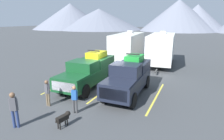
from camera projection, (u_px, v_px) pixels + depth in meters
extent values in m
plane|color=#3F4244|center=(107.00, 89.00, 13.75)|extent=(240.00, 240.00, 0.00)
cube|color=#144723|center=(87.00, 75.00, 14.02)|extent=(2.16, 5.87, 0.86)
cube|color=#144723|center=(71.00, 77.00, 12.03)|extent=(1.99, 1.67, 0.08)
cube|color=#144723|center=(83.00, 66.00, 13.35)|extent=(1.95, 1.56, 0.75)
cube|color=slate|center=(79.00, 68.00, 12.80)|extent=(1.80, 0.25, 0.56)
cube|color=#144723|center=(97.00, 61.00, 15.23)|extent=(2.06, 2.72, 0.64)
cube|color=silver|center=(63.00, 87.00, 11.44)|extent=(1.73, 0.10, 0.60)
cylinder|color=black|center=(85.00, 91.00, 12.02)|extent=(0.30, 0.94, 0.94)
cylinder|color=black|center=(61.00, 87.00, 12.72)|extent=(0.30, 0.94, 0.94)
cylinder|color=black|center=(109.00, 75.00, 15.55)|extent=(0.30, 0.94, 0.94)
cylinder|color=black|center=(90.00, 73.00, 16.25)|extent=(0.30, 0.94, 0.94)
cube|color=yellow|center=(97.00, 54.00, 15.09)|extent=(1.16, 1.74, 0.45)
cylinder|color=black|center=(98.00, 56.00, 14.39)|extent=(0.19, 0.44, 0.44)
cylinder|color=black|center=(88.00, 55.00, 14.73)|extent=(0.19, 0.44, 0.44)
cylinder|color=black|center=(105.00, 54.00, 15.44)|extent=(0.19, 0.44, 0.44)
cylinder|color=black|center=(95.00, 53.00, 15.78)|extent=(0.19, 0.44, 0.44)
cube|color=black|center=(94.00, 51.00, 14.56)|extent=(1.02, 0.10, 0.08)
cube|color=black|center=(128.00, 81.00, 12.48)|extent=(2.03, 5.31, 0.93)
cube|color=black|center=(118.00, 83.00, 10.66)|extent=(1.87, 1.51, 0.08)
cube|color=black|center=(126.00, 70.00, 11.83)|extent=(1.83, 1.41, 0.83)
cube|color=slate|center=(123.00, 72.00, 11.33)|extent=(1.69, 0.27, 0.61)
cube|color=black|center=(134.00, 66.00, 13.55)|extent=(1.93, 2.46, 0.60)
cube|color=silver|center=(113.00, 95.00, 10.15)|extent=(1.63, 0.09, 0.65)
cylinder|color=black|center=(133.00, 100.00, 10.68)|extent=(0.30, 0.93, 0.92)
cylinder|color=black|center=(105.00, 96.00, 11.33)|extent=(0.30, 0.93, 0.92)
cylinder|color=black|center=(147.00, 82.00, 13.87)|extent=(0.30, 0.93, 0.92)
cylinder|color=black|center=(124.00, 79.00, 14.53)|extent=(0.30, 0.93, 0.92)
cube|color=green|center=(134.00, 58.00, 13.41)|extent=(1.09, 1.57, 0.45)
cylinder|color=black|center=(138.00, 60.00, 12.78)|extent=(0.19, 0.44, 0.44)
cylinder|color=black|center=(126.00, 59.00, 13.10)|extent=(0.19, 0.44, 0.44)
cylinder|color=black|center=(142.00, 58.00, 13.73)|extent=(0.19, 0.44, 0.44)
cylinder|color=black|center=(131.00, 57.00, 14.05)|extent=(0.19, 0.44, 0.44)
cube|color=black|center=(133.00, 54.00, 12.93)|extent=(0.96, 0.10, 0.08)
cube|color=gold|center=(66.00, 83.00, 15.10)|extent=(0.12, 5.50, 0.01)
cube|color=gold|center=(106.00, 89.00, 13.68)|extent=(0.12, 5.50, 0.01)
cube|color=gold|center=(156.00, 97.00, 12.27)|extent=(0.12, 5.50, 0.01)
cube|color=silver|center=(128.00, 46.00, 21.84)|extent=(3.04, 7.40, 2.81)
cube|color=#595960|center=(118.00, 44.00, 22.21)|extent=(0.56, 6.92, 0.24)
cube|color=silver|center=(130.00, 32.00, 22.43)|extent=(0.65, 0.74, 0.30)
cube|color=#333333|center=(116.00, 68.00, 18.43)|extent=(0.21, 1.21, 0.12)
cylinder|color=black|center=(135.00, 61.00, 21.09)|extent=(0.28, 0.77, 0.76)
cylinder|color=black|center=(116.00, 60.00, 21.83)|extent=(0.28, 0.77, 0.76)
cylinder|color=black|center=(138.00, 58.00, 22.67)|extent=(0.28, 0.77, 0.76)
cylinder|color=black|center=(120.00, 57.00, 23.41)|extent=(0.28, 0.77, 0.76)
cube|color=white|center=(161.00, 47.00, 20.63)|extent=(3.07, 7.14, 2.83)
cube|color=brown|center=(150.00, 46.00, 21.01)|extent=(0.54, 6.66, 0.24)
cube|color=silver|center=(163.00, 32.00, 21.18)|extent=(0.65, 0.74, 0.30)
cube|color=#333333|center=(156.00, 71.00, 17.34)|extent=(0.21, 1.21, 0.12)
cylinder|color=black|center=(171.00, 64.00, 19.90)|extent=(0.28, 0.77, 0.76)
cylinder|color=black|center=(149.00, 62.00, 20.65)|extent=(0.28, 0.77, 0.76)
cylinder|color=black|center=(172.00, 61.00, 21.42)|extent=(0.28, 0.77, 0.76)
cylinder|color=black|center=(151.00, 59.00, 22.17)|extent=(0.28, 0.77, 0.76)
cylinder|color=navy|center=(18.00, 119.00, 8.72)|extent=(0.13, 0.13, 0.89)
cylinder|color=navy|center=(14.00, 119.00, 8.70)|extent=(0.13, 0.13, 0.89)
cube|color=#4C4C51|center=(13.00, 104.00, 8.52)|extent=(0.33, 0.31, 0.63)
sphere|color=brown|center=(12.00, 95.00, 8.41)|extent=(0.24, 0.24, 0.24)
cylinder|color=#4C4C51|center=(17.00, 104.00, 8.54)|extent=(0.10, 0.10, 0.57)
cylinder|color=#4C4C51|center=(10.00, 105.00, 8.51)|extent=(0.10, 0.10, 0.57)
cylinder|color=#726047|center=(49.00, 100.00, 10.92)|extent=(0.12, 0.12, 0.79)
cylinder|color=#726047|center=(47.00, 99.00, 11.00)|extent=(0.12, 0.12, 0.79)
cube|color=#4C4C51|center=(47.00, 88.00, 10.78)|extent=(0.25, 0.20, 0.56)
sphere|color=brown|center=(46.00, 82.00, 10.68)|extent=(0.21, 0.21, 0.21)
cylinder|color=#4C4C51|center=(49.00, 89.00, 10.73)|extent=(0.09, 0.09, 0.51)
cylinder|color=#4C4C51|center=(46.00, 89.00, 10.85)|extent=(0.09, 0.09, 0.51)
cylinder|color=#3F3F42|center=(77.00, 106.00, 10.09)|extent=(0.11, 0.11, 0.79)
cylinder|color=#3F3F42|center=(74.00, 106.00, 10.09)|extent=(0.11, 0.11, 0.79)
cube|color=#2659A5|center=(74.00, 95.00, 9.92)|extent=(0.28, 0.25, 0.56)
sphere|color=#9E704C|center=(74.00, 88.00, 9.82)|extent=(0.21, 0.21, 0.21)
cylinder|color=#2659A5|center=(77.00, 95.00, 9.92)|extent=(0.09, 0.09, 0.50)
cylinder|color=#2659A5|center=(72.00, 95.00, 9.93)|extent=(0.09, 0.09, 0.50)
cube|color=black|center=(62.00, 118.00, 8.75)|extent=(0.34, 0.65, 0.24)
sphere|color=black|center=(68.00, 114.00, 8.99)|extent=(0.26, 0.26, 0.26)
cylinder|color=black|center=(56.00, 120.00, 8.47)|extent=(0.07, 0.16, 0.20)
cylinder|color=black|center=(65.00, 121.00, 9.03)|extent=(0.06, 0.06, 0.33)
cylinder|color=black|center=(67.00, 122.00, 8.95)|extent=(0.06, 0.06, 0.33)
cylinder|color=black|center=(58.00, 125.00, 8.69)|extent=(0.06, 0.06, 0.33)
cylinder|color=black|center=(60.00, 126.00, 8.61)|extent=(0.06, 0.06, 0.33)
cone|color=slate|center=(71.00, 16.00, 100.95)|extent=(39.57, 39.57, 13.33)
cone|color=slate|center=(99.00, 19.00, 96.78)|extent=(43.77, 43.77, 10.37)
cone|color=slate|center=(179.00, 15.00, 83.07)|extent=(33.65, 33.65, 13.59)
cone|color=slate|center=(197.00, 18.00, 83.03)|extent=(25.60, 25.60, 11.41)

